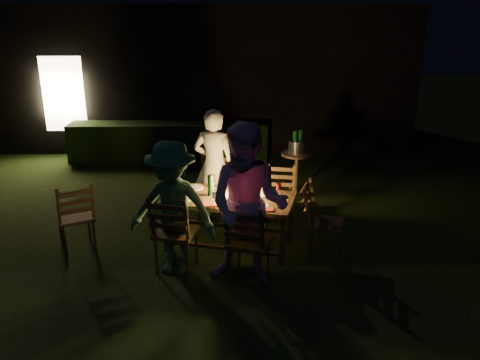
{
  "coord_description": "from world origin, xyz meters",
  "views": [
    {
      "loc": [
        0.79,
        -6.1,
        2.88
      ],
      "look_at": [
        0.94,
        -0.16,
        0.84
      ],
      "focal_mm": 35.0,
      "sensor_mm": 36.0,
      "label": 1
    }
  ],
  "objects_px": {
    "chair_far_right": "(279,209)",
    "chair_end": "(322,234)",
    "chair_far_left": "(214,201)",
    "chair_spare": "(77,229)",
    "dining_table": "(229,202)",
    "chair_near_left": "(176,246)",
    "bottle_table": "(210,185)",
    "chair_near_right": "(249,255)",
    "person_house_side": "(214,166)",
    "person_opp_right": "(248,206)",
    "bottle_bucket_b": "(300,143)",
    "side_table": "(297,158)",
    "lantern": "(234,185)",
    "person_opp_left": "(172,209)",
    "bottle_bucket_a": "(295,145)",
    "ice_bucket": "(297,147)"
  },
  "relations": [
    {
      "from": "chair_far_left",
      "to": "lantern",
      "type": "relative_size",
      "value": 2.85
    },
    {
      "from": "bottle_bucket_b",
      "to": "person_opp_right",
      "type": "bearing_deg",
      "value": -108.68
    },
    {
      "from": "bottle_bucket_b",
      "to": "chair_near_right",
      "type": "bearing_deg",
      "value": -108.77
    },
    {
      "from": "bottle_bucket_b",
      "to": "chair_spare",
      "type": "bearing_deg",
      "value": -145.99
    },
    {
      "from": "chair_end",
      "to": "chair_spare",
      "type": "height_order",
      "value": "chair_end"
    },
    {
      "from": "chair_near_right",
      "to": "bottle_table",
      "type": "xyz_separation_m",
      "value": [
        -0.47,
        0.93,
        0.53
      ]
    },
    {
      "from": "chair_near_right",
      "to": "person_opp_left",
      "type": "height_order",
      "value": "person_opp_left"
    },
    {
      "from": "dining_table",
      "to": "chair_far_left",
      "type": "distance_m",
      "value": 0.95
    },
    {
      "from": "chair_near_left",
      "to": "chair_far_left",
      "type": "relative_size",
      "value": 1.05
    },
    {
      "from": "person_opp_right",
      "to": "bottle_bucket_b",
      "type": "height_order",
      "value": "person_opp_right"
    },
    {
      "from": "chair_end",
      "to": "lantern",
      "type": "xyz_separation_m",
      "value": [
        -1.12,
        0.36,
        0.55
      ]
    },
    {
      "from": "dining_table",
      "to": "chair_near_right",
      "type": "xyz_separation_m",
      "value": [
        0.22,
        -0.86,
        -0.32
      ]
    },
    {
      "from": "chair_near_right",
      "to": "chair_far_left",
      "type": "relative_size",
      "value": 1.01
    },
    {
      "from": "chair_spare",
      "to": "bottle_bucket_b",
      "type": "height_order",
      "value": "bottle_bucket_b"
    },
    {
      "from": "chair_far_right",
      "to": "bottle_table",
      "type": "bearing_deg",
      "value": 37.52
    },
    {
      "from": "chair_spare",
      "to": "person_opp_left",
      "type": "height_order",
      "value": "person_opp_left"
    },
    {
      "from": "lantern",
      "to": "bottle_table",
      "type": "bearing_deg",
      "value": 173.88
    },
    {
      "from": "chair_near_left",
      "to": "chair_far_left",
      "type": "xyz_separation_m",
      "value": [
        0.41,
        1.49,
        -0.01
      ]
    },
    {
      "from": "chair_far_left",
      "to": "bottle_table",
      "type": "bearing_deg",
      "value": 98.09
    },
    {
      "from": "chair_end",
      "to": "lantern",
      "type": "distance_m",
      "value": 1.3
    },
    {
      "from": "chair_far_left",
      "to": "chair_spare",
      "type": "xyz_separation_m",
      "value": [
        -1.75,
        -0.95,
        0.0
      ]
    },
    {
      "from": "dining_table",
      "to": "chair_near_left",
      "type": "relative_size",
      "value": 1.75
    },
    {
      "from": "dining_table",
      "to": "person_house_side",
      "type": "distance_m",
      "value": 0.96
    },
    {
      "from": "chair_near_left",
      "to": "bottle_bucket_b",
      "type": "relative_size",
      "value": 3.27
    },
    {
      "from": "chair_near_right",
      "to": "bottle_bucket_a",
      "type": "height_order",
      "value": "bottle_bucket_a"
    },
    {
      "from": "bottle_bucket_a",
      "to": "bottle_table",
      "type": "bearing_deg",
      "value": -125.26
    },
    {
      "from": "side_table",
      "to": "chair_end",
      "type": "bearing_deg",
      "value": -89.74
    },
    {
      "from": "chair_near_right",
      "to": "chair_end",
      "type": "relative_size",
      "value": 1.01
    },
    {
      "from": "ice_bucket",
      "to": "bottle_bucket_a",
      "type": "xyz_separation_m",
      "value": [
        -0.05,
        -0.04,
        0.05
      ]
    },
    {
      "from": "person_house_side",
      "to": "ice_bucket",
      "type": "relative_size",
      "value": 5.62
    },
    {
      "from": "chair_spare",
      "to": "dining_table",
      "type": "bearing_deg",
      "value": -23.63
    },
    {
      "from": "chair_far_left",
      "to": "side_table",
      "type": "bearing_deg",
      "value": -131.13
    },
    {
      "from": "chair_far_right",
      "to": "chair_end",
      "type": "height_order",
      "value": "chair_end"
    },
    {
      "from": "chair_end",
      "to": "person_opp_right",
      "type": "bearing_deg",
      "value": -40.05
    },
    {
      "from": "bottle_table",
      "to": "side_table",
      "type": "distance_m",
      "value": 2.43
    },
    {
      "from": "ice_bucket",
      "to": "bottle_bucket_a",
      "type": "distance_m",
      "value": 0.08
    },
    {
      "from": "dining_table",
      "to": "chair_end",
      "type": "bearing_deg",
      "value": 0.06
    },
    {
      "from": "chair_spare",
      "to": "bottle_table",
      "type": "xyz_separation_m",
      "value": [
        1.74,
        0.15,
        0.53
      ]
    },
    {
      "from": "chair_near_left",
      "to": "bottle_table",
      "type": "relative_size",
      "value": 3.73
    },
    {
      "from": "chair_spare",
      "to": "lantern",
      "type": "height_order",
      "value": "lantern"
    },
    {
      "from": "chair_near_right",
      "to": "chair_far_left",
      "type": "distance_m",
      "value": 1.79
    },
    {
      "from": "person_house_side",
      "to": "bottle_bucket_a",
      "type": "xyz_separation_m",
      "value": [
        1.34,
        1.09,
        0.03
      ]
    },
    {
      "from": "chair_near_right",
      "to": "chair_spare",
      "type": "bearing_deg",
      "value": -178.66
    },
    {
      "from": "person_opp_left",
      "to": "bottle_bucket_b",
      "type": "xyz_separation_m",
      "value": [
        1.88,
        2.75,
        0.06
      ]
    },
    {
      "from": "chair_end",
      "to": "person_opp_left",
      "type": "distance_m",
      "value": 1.94
    },
    {
      "from": "person_house_side",
      "to": "person_opp_left",
      "type": "height_order",
      "value": "person_house_side"
    },
    {
      "from": "chair_far_left",
      "to": "person_opp_right",
      "type": "xyz_separation_m",
      "value": [
        0.44,
        -1.77,
        0.63
      ]
    },
    {
      "from": "dining_table",
      "to": "side_table",
      "type": "xyz_separation_m",
      "value": [
        1.17,
        2.04,
        0.0
      ]
    },
    {
      "from": "chair_near_left",
      "to": "chair_far_left",
      "type": "height_order",
      "value": "chair_near_left"
    },
    {
      "from": "chair_near_right",
      "to": "person_opp_left",
      "type": "relative_size",
      "value": 0.62
    }
  ]
}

